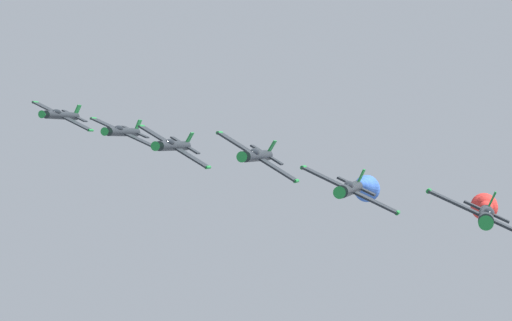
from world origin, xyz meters
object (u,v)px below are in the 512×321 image
(airplane_left_outer, at_px, (257,156))
(airplane_right_inner, at_px, (349,189))
(airplane_left_inner, at_px, (486,216))
(airplane_high_slot, at_px, (61,115))
(airplane_trailing, at_px, (123,132))
(airplane_right_outer, at_px, (173,146))

(airplane_left_outer, bearing_deg, airplane_right_inner, 142.46)
(airplane_left_inner, relative_size, airplane_high_slot, 1.00)
(airplane_left_outer, distance_m, airplane_high_slot, 44.31)
(airplane_trailing, bearing_deg, airplane_left_inner, 140.28)
(airplane_trailing, distance_m, airplane_high_slot, 14.28)
(airplane_left_outer, bearing_deg, airplane_high_slot, -37.89)
(airplane_right_outer, height_order, airplane_high_slot, airplane_high_slot)
(airplane_left_outer, xyz_separation_m, airplane_right_outer, (12.08, -9.28, 0.93))
(airplane_left_inner, xyz_separation_m, airplane_high_slot, (56.79, -44.28, 9.15))
(airplane_trailing, bearing_deg, airplane_right_outer, 134.91)
(airplane_right_inner, relative_size, airplane_left_outer, 1.00)
(airplane_right_inner, bearing_deg, airplane_trailing, -40.14)
(airplane_right_outer, bearing_deg, airplane_high_slot, -38.07)
(airplane_left_outer, height_order, airplane_right_outer, airplane_right_outer)
(airplane_high_slot, bearing_deg, airplane_left_inner, 142.06)
(airplane_right_inner, xyz_separation_m, airplane_high_slot, (45.20, -35.07, 7.75))
(airplane_left_inner, distance_m, airplane_right_outer, 43.51)
(airplane_left_inner, relative_size, airplane_trailing, 1.00)
(airplane_left_inner, relative_size, airplane_right_outer, 1.00)
(airplane_left_inner, height_order, airplane_right_outer, airplane_right_outer)
(airplane_left_inner, height_order, airplane_trailing, airplane_trailing)
(airplane_left_inner, relative_size, airplane_right_inner, 1.00)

